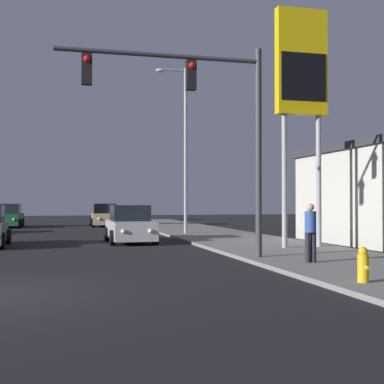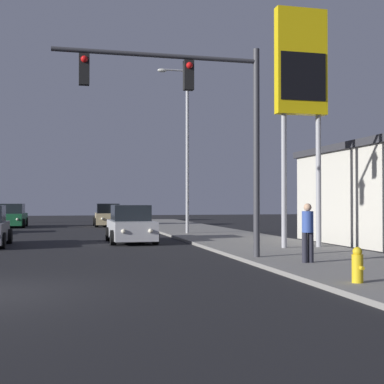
{
  "view_description": "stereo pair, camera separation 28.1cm",
  "coord_description": "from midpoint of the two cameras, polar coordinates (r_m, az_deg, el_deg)",
  "views": [
    {
      "loc": [
        1.49,
        -11.27,
        1.85
      ],
      "look_at": [
        6.78,
        9.94,
        2.23
      ],
      "focal_mm": 50.0,
      "sensor_mm": 36.0,
      "label": 1
    },
    {
      "loc": [
        1.76,
        -11.34,
        1.85
      ],
      "look_at": [
        6.78,
        9.94,
        2.23
      ],
      "focal_mm": 50.0,
      "sensor_mm": 36.0,
      "label": 2
    }
  ],
  "objects": [
    {
      "name": "sidewalk_right",
      "position": [
        22.78,
        6.29,
        -5.5
      ],
      "size": [
        5.0,
        60.0,
        0.12
      ],
      "color": "gray",
      "rests_on": "ground"
    },
    {
      "name": "car_silver",
      "position": [
        24.13,
        -6.95,
        -3.58
      ],
      "size": [
        2.04,
        4.32,
        1.68
      ],
      "rotation": [
        0.0,
        0.0,
        3.15
      ],
      "color": "#B7B7BC",
      "rests_on": "ground"
    },
    {
      "name": "car_green",
      "position": [
        40.25,
        -19.22,
        -2.49
      ],
      "size": [
        2.04,
        4.33,
        1.68
      ],
      "rotation": [
        0.0,
        0.0,
        3.12
      ],
      "color": "#195933",
      "rests_on": "ground"
    },
    {
      "name": "car_tan",
      "position": [
        40.08,
        -9.5,
        -2.54
      ],
      "size": [
        2.04,
        4.34,
        1.68
      ],
      "rotation": [
        0.0,
        0.0,
        3.11
      ],
      "color": "tan",
      "rests_on": "ground"
    },
    {
      "name": "traffic_light_mast",
      "position": [
        16.46,
        0.86,
        8.87
      ],
      "size": [
        6.31,
        0.36,
        6.5
      ],
      "color": "#38383D",
      "rests_on": "sidewalk_right"
    },
    {
      "name": "street_lamp",
      "position": [
        29.16,
        -1.21,
        5.43
      ],
      "size": [
        1.74,
        0.24,
        9.0
      ],
      "color": "#99999E",
      "rests_on": "sidewalk_right"
    },
    {
      "name": "gas_station_sign",
      "position": [
        21.04,
        11.21,
        12.12
      ],
      "size": [
        2.0,
        0.42,
        9.0
      ],
      "color": "#99999E",
      "rests_on": "sidewalk_right"
    },
    {
      "name": "fire_hydrant",
      "position": [
        12.01,
        17.15,
        -7.46
      ],
      "size": [
        0.24,
        0.34,
        0.76
      ],
      "color": "gold",
      "rests_on": "sidewalk_right"
    },
    {
      "name": "pedestrian_on_sidewalk",
      "position": [
        15.48,
        12.01,
        -3.99
      ],
      "size": [
        0.34,
        0.32,
        1.67
      ],
      "color": "#23232D",
      "rests_on": "sidewalk_right"
    }
  ]
}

